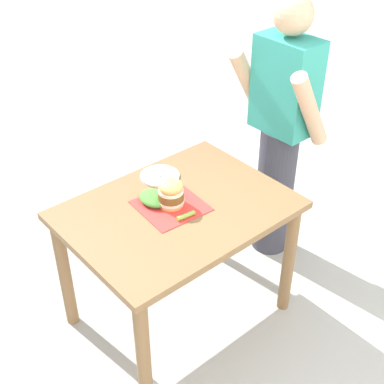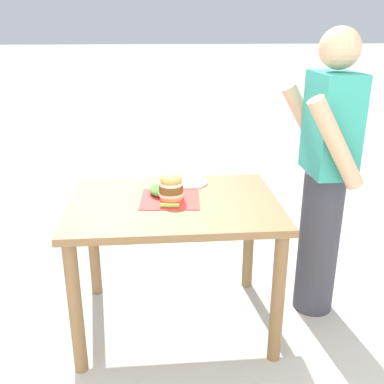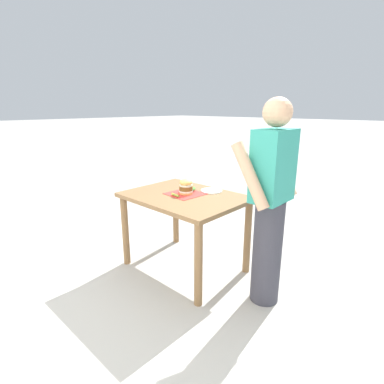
{
  "view_description": "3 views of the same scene",
  "coord_description": "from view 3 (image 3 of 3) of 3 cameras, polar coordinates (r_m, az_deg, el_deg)",
  "views": [
    {
      "loc": [
        1.72,
        -1.38,
        2.42
      ],
      "look_at": [
        0.0,
        0.1,
        0.84
      ],
      "focal_mm": 50.0,
      "sensor_mm": 36.0,
      "label": 1
    },
    {
      "loc": [
        2.28,
        -0.09,
        1.7
      ],
      "look_at": [
        0.0,
        0.1,
        0.84
      ],
      "focal_mm": 42.0,
      "sensor_mm": 36.0,
      "label": 2
    },
    {
      "loc": [
        2.0,
        1.97,
        1.62
      ],
      "look_at": [
        0.0,
        0.1,
        0.84
      ],
      "focal_mm": 28.0,
      "sensor_mm": 36.0,
      "label": 3
    }
  ],
  "objects": [
    {
      "name": "side_plate_with_forks",
      "position": [
        3.06,
        3.74,
        0.26
      ],
      "size": [
        0.22,
        0.22,
        0.02
      ],
      "color": "white",
      "rests_on": "patio_table"
    },
    {
      "name": "sandwich",
      "position": [
        2.93,
        -1.17,
        1.07
      ],
      "size": [
        0.14,
        0.14,
        0.19
      ],
      "color": "#E5B25B",
      "rests_on": "serving_paper"
    },
    {
      "name": "ground_plane",
      "position": [
        3.24,
        -1.33,
        -14.07
      ],
      "size": [
        80.0,
        80.0,
        0.0
      ],
      "primitive_type": "plane",
      "color": "#ADAAA3"
    },
    {
      "name": "patio_table",
      "position": [
        2.96,
        -1.42,
        -2.95
      ],
      "size": [
        0.85,
        1.14,
        0.79
      ],
      "color": "brown",
      "rests_on": "ground"
    },
    {
      "name": "serving_paper",
      "position": [
        2.96,
        -1.3,
        -0.35
      ],
      "size": [
        0.34,
        0.34,
        0.0
      ],
      "primitive_type": "cube",
      "rotation": [
        0.0,
        0.0,
        -0.08
      ],
      "color": "red",
      "rests_on": "patio_table"
    },
    {
      "name": "pickle_spear",
      "position": [
        2.87,
        -3.21,
        -0.58
      ],
      "size": [
        0.04,
        0.1,
        0.02
      ],
      "primitive_type": "cylinder",
      "rotation": [
        0.0,
        1.57,
        1.45
      ],
      "color": "#8EA83D",
      "rests_on": "serving_paper"
    },
    {
      "name": "side_salad",
      "position": [
        3.04,
        -0.8,
        0.55
      ],
      "size": [
        0.18,
        0.14,
        0.05
      ],
      "primitive_type": "ellipsoid",
      "color": "#477F33",
      "rests_on": "patio_table"
    },
    {
      "name": "diner_across_table",
      "position": [
        2.46,
        14.68,
        -1.92
      ],
      "size": [
        0.55,
        0.35,
        1.69
      ],
      "color": "#33333D",
      "rests_on": "ground"
    }
  ]
}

